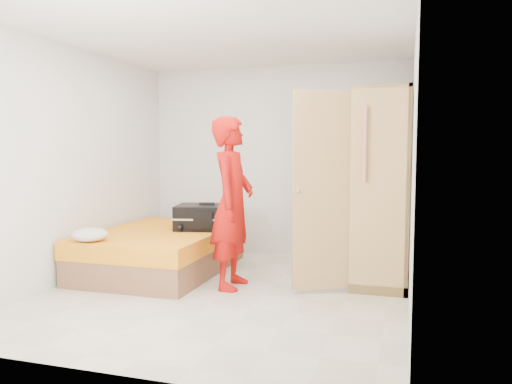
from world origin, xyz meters
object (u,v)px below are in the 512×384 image
(bed, at_px, (161,251))
(round_cushion, at_px, (90,235))
(suitcase, at_px, (207,217))
(wardrobe, at_px, (378,192))
(person, at_px, (232,203))

(bed, relative_size, round_cushion, 5.47)
(suitcase, relative_size, round_cushion, 2.30)
(wardrobe, distance_m, person, 1.60)
(bed, height_order, person, person)
(suitcase, bearing_deg, wardrobe, -12.13)
(bed, relative_size, suitcase, 2.38)
(bed, bearing_deg, suitcase, 26.73)
(wardrobe, bearing_deg, person, -155.91)
(wardrobe, height_order, person, wardrobe)
(bed, xyz_separation_m, person, (1.05, -0.39, 0.65))
(bed, height_order, wardrobe, wardrobe)
(bed, distance_m, wardrobe, 2.63)
(person, distance_m, round_cushion, 1.53)
(bed, bearing_deg, wardrobe, 5.89)
(suitcase, bearing_deg, person, -61.52)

